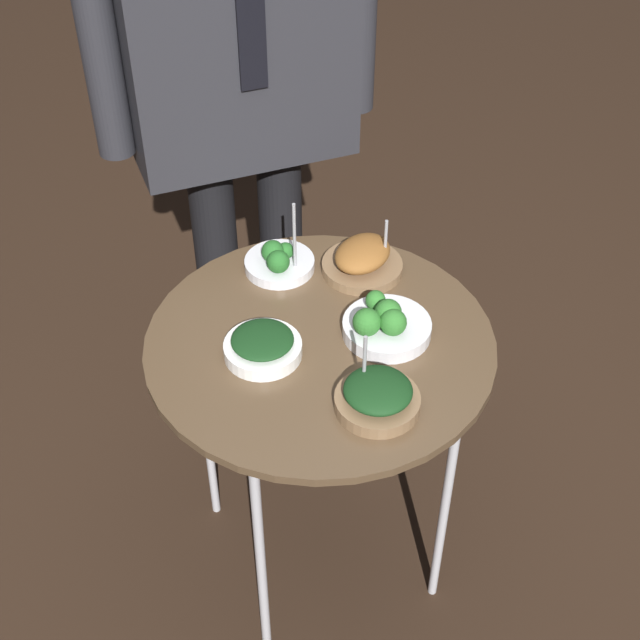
{
  "coord_description": "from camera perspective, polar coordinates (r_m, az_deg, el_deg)",
  "views": [
    {
      "loc": [
        -0.45,
        -1.16,
        1.85
      ],
      "look_at": [
        0.0,
        0.0,
        0.74
      ],
      "focal_mm": 50.0,
      "sensor_mm": 36.0,
      "label": 1
    }
  ],
  "objects": [
    {
      "name": "ground_plane",
      "position": [
        2.23,
        -0.0,
        -14.4
      ],
      "size": [
        8.0,
        8.0,
        0.0
      ],
      "primitive_type": "plane",
      "color": "black"
    },
    {
      "name": "bowl_roast_front_center",
      "position": [
        1.84,
        2.74,
        3.89
      ],
      "size": [
        0.17,
        0.17,
        0.12
      ],
      "color": "brown",
      "rests_on": "serving_cart"
    },
    {
      "name": "bowl_spinach_back_left",
      "position": [
        1.56,
        3.7,
        -4.9
      ],
      "size": [
        0.15,
        0.15,
        0.14
      ],
      "color": "brown",
      "rests_on": "serving_cart"
    },
    {
      "name": "waiter_figure",
      "position": [
        1.9,
        -5.38,
        16.9
      ],
      "size": [
        0.62,
        0.23,
        1.67
      ],
      "color": "black",
      "rests_on": "ground_plane"
    },
    {
      "name": "bowl_spinach_mid_left",
      "position": [
        1.66,
        -3.73,
        -1.58
      ],
      "size": [
        0.15,
        0.15,
        0.05
      ],
      "color": "white",
      "rests_on": "serving_cart"
    },
    {
      "name": "serving_cart",
      "position": [
        1.73,
        -0.0,
        -2.46
      ],
      "size": [
        0.67,
        0.67,
        0.69
      ],
      "color": "brown",
      "rests_on": "ground_plane"
    },
    {
      "name": "bowl_broccoli_near_rim",
      "position": [
        1.85,
        -2.72,
        3.82
      ],
      "size": [
        0.15,
        0.15,
        0.17
      ],
      "color": "silver",
      "rests_on": "serving_cart"
    },
    {
      "name": "bowl_broccoli_back_right",
      "position": [
        1.69,
        4.16,
        -0.25
      ],
      "size": [
        0.17,
        0.17,
        0.08
      ],
      "color": "silver",
      "rests_on": "serving_cart"
    }
  ]
}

